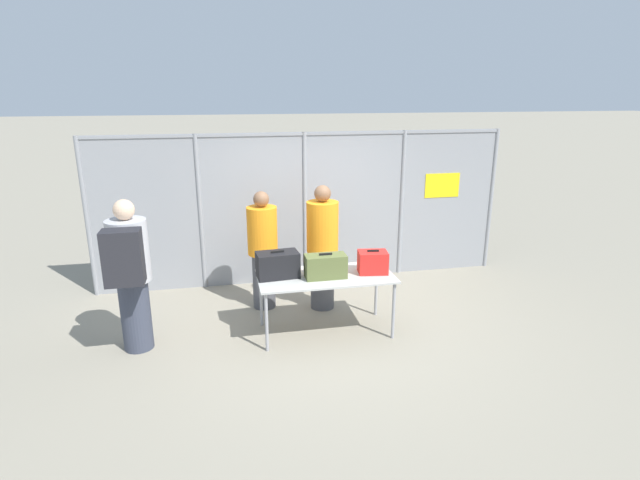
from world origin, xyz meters
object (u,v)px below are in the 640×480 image
at_px(suitcase_black, 278,265).
at_px(suitcase_olive, 326,266).
at_px(suitcase_red, 373,262).
at_px(utility_trailer, 375,220).
at_px(security_worker_near, 322,246).
at_px(traveler_hooded, 130,271).
at_px(security_worker_far, 263,249).
at_px(inspection_table, 326,280).

relative_size(suitcase_black, suitcase_olive, 1.06).
xyz_separation_m(suitcase_red, utility_trailer, (1.32, 4.00, -0.53)).
distance_m(suitcase_olive, security_worker_near, 0.82).
bearing_deg(suitcase_olive, suitcase_black, 166.73).
bearing_deg(security_worker_near, suitcase_olive, 97.17).
xyz_separation_m(traveler_hooded, security_worker_near, (2.41, 0.77, -0.09)).
bearing_deg(utility_trailer, security_worker_far, -130.71).
height_order(suitcase_black, security_worker_near, security_worker_near).
distance_m(suitcase_olive, utility_trailer, 4.52).
distance_m(traveler_hooded, security_worker_near, 2.53).
relative_size(suitcase_red, security_worker_near, 0.22).
relative_size(suitcase_olive, suitcase_red, 1.28).
bearing_deg(security_worker_far, traveler_hooded, 40.12).
bearing_deg(traveler_hooded, suitcase_red, -16.30).
distance_m(suitcase_red, security_worker_far, 1.61).
height_order(suitcase_red, traveler_hooded, traveler_hooded).
bearing_deg(security_worker_far, suitcase_olive, 133.19).
xyz_separation_m(suitcase_red, security_worker_far, (-1.29, 0.96, -0.04)).
xyz_separation_m(security_worker_near, utility_trailer, (1.81, 3.23, -0.54)).
distance_m(security_worker_near, utility_trailer, 3.74).
bearing_deg(security_worker_near, suitcase_black, 60.38).
bearing_deg(traveler_hooded, utility_trailer, 27.18).
bearing_deg(traveler_hooded, security_worker_near, 1.48).
bearing_deg(security_worker_near, security_worker_far, 3.53).
relative_size(inspection_table, traveler_hooded, 0.92).
height_order(inspection_table, suitcase_olive, suitcase_olive).
xyz_separation_m(suitcase_black, traveler_hooded, (-1.70, -0.09, 0.08)).
relative_size(inspection_table, utility_trailer, 0.46).
height_order(inspection_table, security_worker_far, security_worker_far).
bearing_deg(suitcase_black, security_worker_near, 43.86).
xyz_separation_m(inspection_table, security_worker_near, (0.12, 0.75, 0.20)).
relative_size(suitcase_olive, security_worker_far, 0.30).
relative_size(traveler_hooded, utility_trailer, 0.49).
height_order(security_worker_near, security_worker_far, security_worker_near).
relative_size(inspection_table, suitcase_olive, 3.34).
bearing_deg(suitcase_red, suitcase_black, 175.50).
bearing_deg(security_worker_far, suitcase_red, 152.64).
bearing_deg(security_worker_near, utility_trailer, -102.75).
xyz_separation_m(inspection_table, security_worker_far, (-0.69, 0.94, 0.16)).
height_order(inspection_table, utility_trailer, inspection_table).
height_order(inspection_table, traveler_hooded, traveler_hooded).
relative_size(suitcase_olive, utility_trailer, 0.14).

